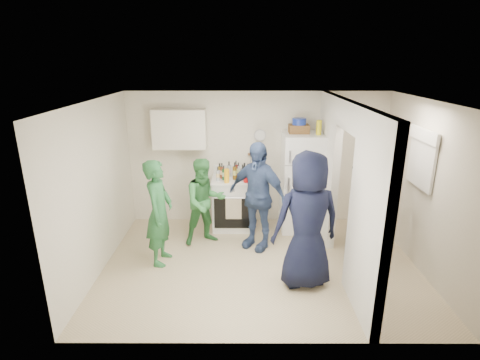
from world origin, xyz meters
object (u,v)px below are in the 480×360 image
object	(u,v)px
person_denim	(257,196)
wicker_basket	(299,129)
fridge	(302,182)
person_green_left	(159,213)
person_navy	(307,221)
stove	(234,203)
blue_bowl	(299,121)
yellow_cup_stack_top	(319,128)
person_green_center	(205,202)
person_nook	(369,208)

from	to	relation	value
person_denim	wicker_basket	bearing A→B (deg)	80.83
fridge	person_green_left	bearing A→B (deg)	-152.22
wicker_basket	person_navy	size ratio (longest dim) A/B	0.18
stove	person_green_left	xyz separation A→B (m)	(-1.11, -1.27, 0.35)
person_navy	fridge	bearing A→B (deg)	-108.76
blue_bowl	fridge	bearing A→B (deg)	-26.57
fridge	blue_bowl	bearing A→B (deg)	153.43
person_denim	person_navy	size ratio (longest dim) A/B	0.94
stove	fridge	xyz separation A→B (m)	(1.25, -0.03, 0.42)
yellow_cup_stack_top	person_green_center	bearing A→B (deg)	-165.80
person_nook	person_green_left	bearing A→B (deg)	-88.59
person_green_left	person_denim	world-z (taller)	person_denim
blue_bowl	person_green_center	bearing A→B (deg)	-158.43
person_green_left	person_green_center	distance (m)	0.91
stove	person_nook	world-z (taller)	person_nook
blue_bowl	person_green_center	world-z (taller)	blue_bowl
yellow_cup_stack_top	stove	bearing A→B (deg)	174.93
person_green_center	person_nook	bearing A→B (deg)	-35.18
blue_bowl	person_navy	xyz separation A→B (m)	(-0.12, -1.88, -1.04)
stove	yellow_cup_stack_top	distance (m)	2.06
person_green_left	person_nook	xyz separation A→B (m)	(3.22, 0.11, 0.04)
yellow_cup_stack_top	person_denim	bearing A→B (deg)	-149.21
stove	person_green_left	distance (m)	1.72
wicker_basket	fridge	bearing A→B (deg)	-26.57
person_denim	person_navy	distance (m)	1.26
person_denim	person_green_center	bearing A→B (deg)	-155.18
person_green_center	person_denim	bearing A→B (deg)	-33.03
wicker_basket	yellow_cup_stack_top	xyz separation A→B (m)	(0.32, -0.15, 0.05)
wicker_basket	person_green_left	xyz separation A→B (m)	(-2.26, -1.29, -1.05)
wicker_basket	person_navy	world-z (taller)	wicker_basket
blue_bowl	person_denim	distance (m)	1.55
blue_bowl	person_green_left	world-z (taller)	blue_bowl
person_green_center	person_denim	distance (m)	0.90
fridge	person_nook	world-z (taller)	fridge
person_green_left	person_nook	distance (m)	3.22
stove	person_denim	world-z (taller)	person_denim
yellow_cup_stack_top	person_green_left	xyz separation A→B (m)	(-2.58, -1.14, -1.10)
person_green_center	person_nook	distance (m)	2.64
person_nook	person_denim	bearing A→B (deg)	-103.44
blue_bowl	wicker_basket	bearing A→B (deg)	0.00
person_navy	stove	bearing A→B (deg)	-73.06
wicker_basket	person_green_left	bearing A→B (deg)	-150.21
wicker_basket	person_nook	distance (m)	1.83
stove	person_denim	distance (m)	0.97
yellow_cup_stack_top	person_green_center	world-z (taller)	yellow_cup_stack_top
person_navy	person_nook	size ratio (longest dim) A/B	1.11
person_navy	person_green_left	bearing A→B (deg)	-27.37
wicker_basket	yellow_cup_stack_top	distance (m)	0.36
fridge	person_denim	world-z (taller)	person_denim
blue_bowl	person_nook	xyz separation A→B (m)	(0.96, -1.18, -1.14)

